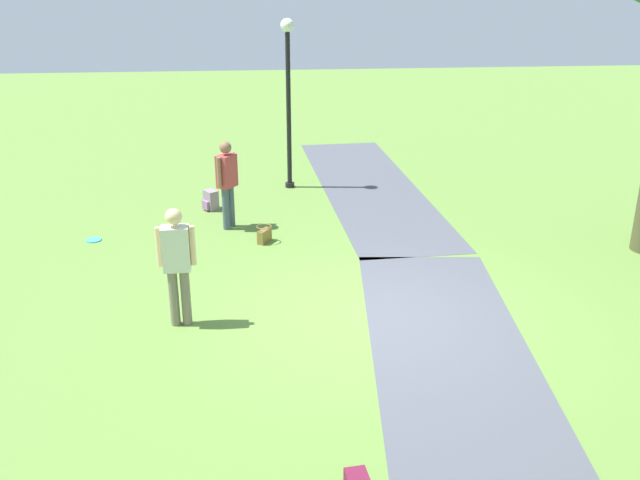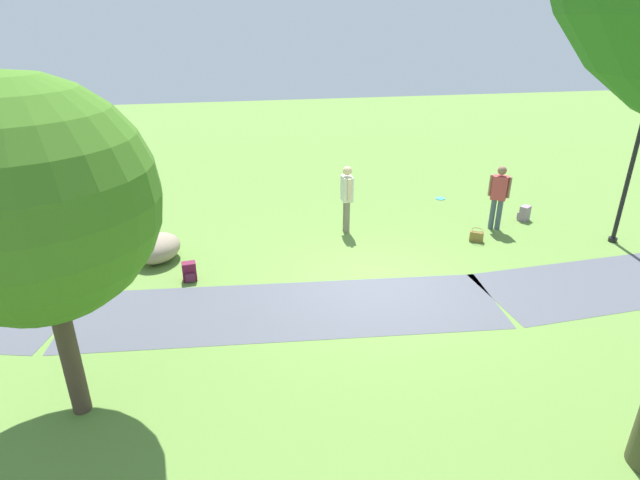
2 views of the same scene
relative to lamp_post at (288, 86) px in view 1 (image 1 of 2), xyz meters
The scene contains 9 objects.
ground_plane 6.64m from the lamp_post, ahead, with size 48.00×48.00×0.00m, color olive.
footpath_segment_near 2.83m from the lamp_post, 83.90° to the left, with size 8.10×2.51×0.01m.
footpath_segment_mid 8.61m from the lamp_post, 11.28° to the left, with size 8.15×2.75×0.01m.
lamp_post is the anchor object (origin of this frame).
woman_with_handbag 3.03m from the lamp_post, 27.34° to the right, with size 0.44×0.40×1.65m.
man_near_boulder 6.59m from the lamp_post, 16.31° to the right, with size 0.25×0.52×1.69m.
handbag_on_grass 3.91m from the lamp_post, 10.79° to the right, with size 0.37×0.37×0.31m.
spare_backpack_on_lawn 2.96m from the lamp_post, 50.30° to the right, with size 0.34×0.35×0.40m.
frisbee_on_grass 5.17m from the lamp_post, 51.88° to the right, with size 0.27×0.27×0.02m.
Camera 1 is at (8.88, -1.64, 4.72)m, focal length 39.91 mm.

